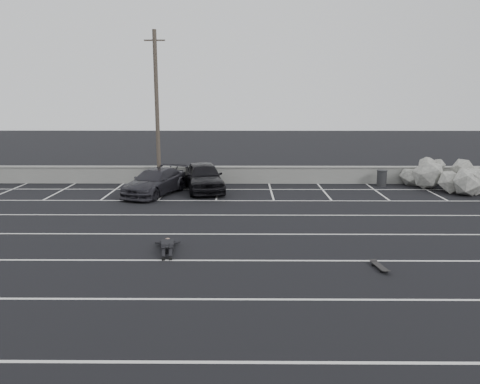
{
  "coord_description": "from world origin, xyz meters",
  "views": [
    {
      "loc": [
        2.41,
        -14.56,
        5.27
      ],
      "look_at": [
        2.26,
        6.36,
        1.0
      ],
      "focal_mm": 35.0,
      "sensor_mm": 36.0,
      "label": 1
    }
  ],
  "objects_px": {
    "car_left": "(204,177)",
    "riprap_pile": "(463,180)",
    "skateboard": "(380,266)",
    "trash_bin": "(382,178)",
    "car_right": "(155,182)",
    "person": "(167,242)",
    "utility_pole": "(157,109)"
  },
  "relations": [
    {
      "from": "car_left",
      "to": "riprap_pile",
      "type": "relative_size",
      "value": 0.81
    },
    {
      "from": "trash_bin",
      "to": "skateboard",
      "type": "xyz_separation_m",
      "value": [
        -4.05,
        -13.84,
        -0.41
      ]
    },
    {
      "from": "car_right",
      "to": "riprap_pile",
      "type": "relative_size",
      "value": 0.81
    },
    {
      "from": "skateboard",
      "to": "trash_bin",
      "type": "bearing_deg",
      "value": 64.63
    },
    {
      "from": "car_right",
      "to": "person",
      "type": "height_order",
      "value": "car_right"
    },
    {
      "from": "skateboard",
      "to": "riprap_pile",
      "type": "bearing_deg",
      "value": 47.36
    },
    {
      "from": "trash_bin",
      "to": "person",
      "type": "xyz_separation_m",
      "value": [
        -10.99,
        -11.9,
        -0.25
      ]
    },
    {
      "from": "trash_bin",
      "to": "car_left",
      "type": "bearing_deg",
      "value": -171.68
    },
    {
      "from": "riprap_pile",
      "to": "skateboard",
      "type": "height_order",
      "value": "riprap_pile"
    },
    {
      "from": "utility_pole",
      "to": "riprap_pile",
      "type": "height_order",
      "value": "utility_pole"
    },
    {
      "from": "person",
      "to": "trash_bin",
      "type": "bearing_deg",
      "value": 39.31
    },
    {
      "from": "car_left",
      "to": "car_right",
      "type": "relative_size",
      "value": 1.0
    },
    {
      "from": "car_right",
      "to": "utility_pole",
      "type": "height_order",
      "value": "utility_pole"
    },
    {
      "from": "utility_pole",
      "to": "skateboard",
      "type": "height_order",
      "value": "utility_pole"
    },
    {
      "from": "car_left",
      "to": "person",
      "type": "height_order",
      "value": "car_left"
    },
    {
      "from": "person",
      "to": "skateboard",
      "type": "bearing_deg",
      "value": -23.61
    },
    {
      "from": "utility_pole",
      "to": "person",
      "type": "height_order",
      "value": "utility_pole"
    },
    {
      "from": "utility_pole",
      "to": "riprap_pile",
      "type": "bearing_deg",
      "value": -5.15
    },
    {
      "from": "utility_pole",
      "to": "trash_bin",
      "type": "distance_m",
      "value": 13.99
    },
    {
      "from": "car_left",
      "to": "car_right",
      "type": "height_order",
      "value": "car_left"
    },
    {
      "from": "person",
      "to": "skateboard",
      "type": "distance_m",
      "value": 7.2
    },
    {
      "from": "car_right",
      "to": "person",
      "type": "xyz_separation_m",
      "value": [
        2.16,
        -9.36,
        -0.46
      ]
    },
    {
      "from": "trash_bin",
      "to": "skateboard",
      "type": "distance_m",
      "value": 14.43
    },
    {
      "from": "riprap_pile",
      "to": "skateboard",
      "type": "relative_size",
      "value": 6.7
    },
    {
      "from": "car_right",
      "to": "trash_bin",
      "type": "xyz_separation_m",
      "value": [
        13.15,
        2.54,
        -0.21
      ]
    },
    {
      "from": "skateboard",
      "to": "car_right",
      "type": "bearing_deg",
      "value": 119.78
    },
    {
      "from": "car_left",
      "to": "car_right",
      "type": "distance_m",
      "value": 2.78
    },
    {
      "from": "car_left",
      "to": "utility_pole",
      "type": "relative_size",
      "value": 0.54
    },
    {
      "from": "person",
      "to": "riprap_pile",
      "type": "bearing_deg",
      "value": 26.55
    },
    {
      "from": "skateboard",
      "to": "person",
      "type": "bearing_deg",
      "value": 155.32
    },
    {
      "from": "car_right",
      "to": "skateboard",
      "type": "relative_size",
      "value": 5.41
    },
    {
      "from": "trash_bin",
      "to": "skateboard",
      "type": "relative_size",
      "value": 1.08
    }
  ]
}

